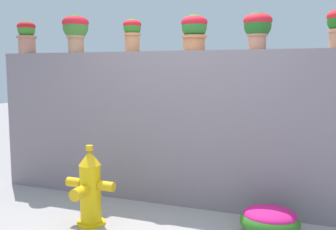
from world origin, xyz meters
The scene contains 8 objects.
stone_wall centered at (0.00, 1.21, 0.88)m, with size 5.06×0.29×1.75m, color gray.
potted_plant_0 centered at (-2.27, 1.18, 2.00)m, with size 0.26×0.26×0.42m.
potted_plant_1 centered at (-1.52, 1.18, 2.05)m, with size 0.33×0.33×0.47m.
potted_plant_2 centered at (-0.77, 1.24, 1.99)m, with size 0.22×0.22×0.39m.
potted_plant_3 centered at (0.00, 1.21, 1.98)m, with size 0.29×0.29×0.40m.
potted_plant_4 centered at (0.69, 1.21, 1.99)m, with size 0.30×0.30×0.39m.
fire_hydrant centered at (-0.77, 0.26, 0.37)m, with size 0.53×0.42×0.81m.
flower_bush_left centered at (0.93, 0.67, 0.14)m, with size 0.56×0.51×0.28m.
Camera 1 is at (1.32, -2.99, 1.56)m, focal length 41.91 mm.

